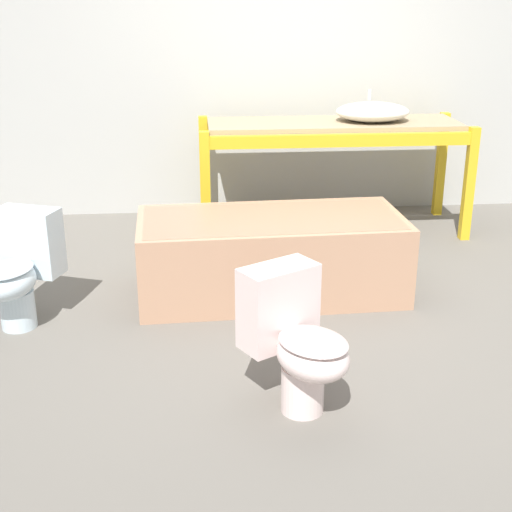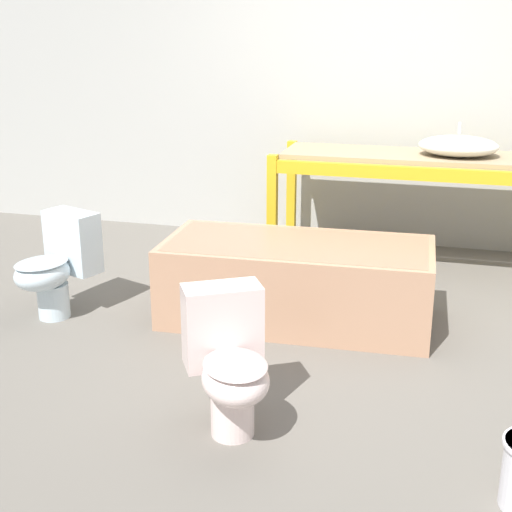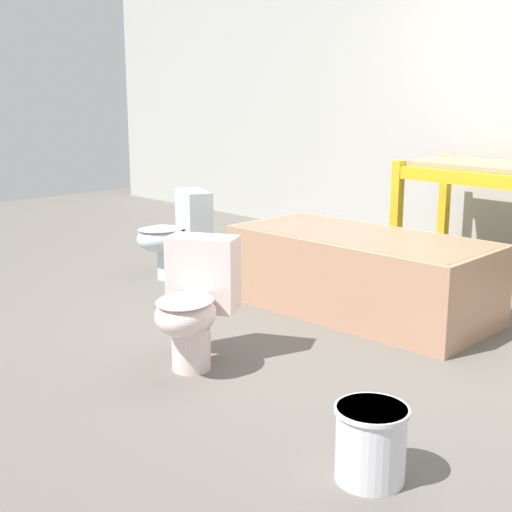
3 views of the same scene
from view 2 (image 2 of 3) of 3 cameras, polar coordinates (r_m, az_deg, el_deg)
ground_plane at (r=4.46m, az=5.22°, el=-5.33°), size 12.00×12.00×0.00m
warehouse_wall_rear at (r=5.94m, az=9.06°, el=16.31°), size 10.80×0.08×3.20m
shelving_rack at (r=5.38m, az=12.54°, el=6.68°), size 2.05×0.72×0.86m
sink_basin at (r=5.33m, az=15.88°, el=8.47°), size 0.56×0.45×0.22m
bathtub_main at (r=4.39m, az=3.28°, el=-1.61°), size 1.66×0.81×0.50m
toilet_near at (r=3.21m, az=-2.15°, el=-8.30°), size 0.54×0.62×0.65m
toilet_far at (r=4.62m, az=-15.62°, el=-0.56°), size 0.49×0.61×0.65m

